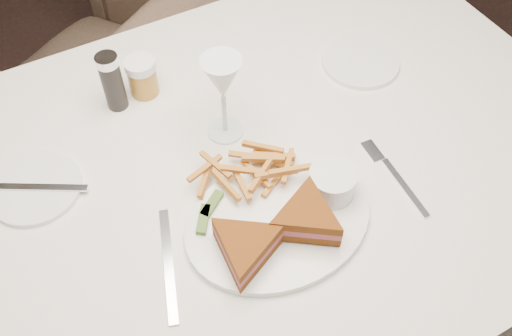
% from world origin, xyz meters
% --- Properties ---
extents(ground, '(5.00, 5.00, 0.00)m').
position_xyz_m(ground, '(0.00, 0.00, 0.00)').
color(ground, black).
rests_on(ground, ground).
extents(table, '(1.44, 1.02, 0.75)m').
position_xyz_m(table, '(-0.08, -0.19, 0.38)').
color(table, white).
rests_on(table, ground).
extents(chair_far, '(0.92, 0.89, 0.74)m').
position_xyz_m(chair_far, '(-0.09, 0.63, 0.37)').
color(chair_far, '#4A3A2D').
rests_on(chair_far, ground).
extents(table_setting, '(0.84, 0.65, 0.18)m').
position_xyz_m(table_setting, '(-0.09, -0.23, 0.79)').
color(table_setting, white).
rests_on(table_setting, table).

